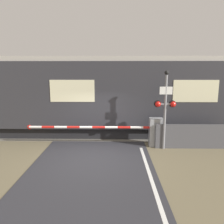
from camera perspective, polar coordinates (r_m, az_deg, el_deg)
ground_plane at (r=9.02m, az=-4.55°, el=-11.52°), size 80.00×80.00×0.00m
track_bed at (r=12.29m, az=-3.01°, el=-5.31°), size 36.00×3.20×0.13m
train at (r=12.44m, az=18.57°, el=4.07°), size 21.14×3.00×4.10m
crossing_barrier at (r=10.10m, az=8.60°, el=-5.00°), size 6.20×0.44×1.31m
signal_post at (r=9.64m, az=13.74°, el=1.71°), size 0.94×0.26×3.42m
roadside_fence at (r=10.37m, az=20.84°, el=-6.00°), size 3.47×0.06×1.10m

